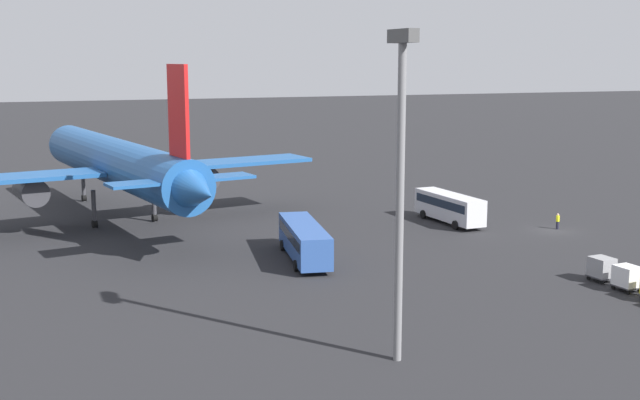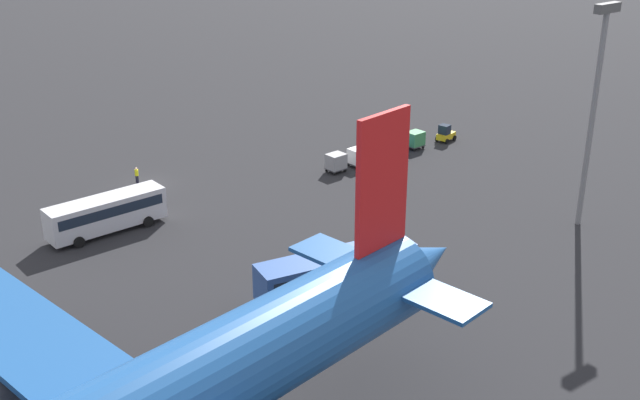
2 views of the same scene
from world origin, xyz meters
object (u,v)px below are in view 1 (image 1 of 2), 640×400
(shuttle_bus_far, at_px, (304,239))
(cargo_cart_grey, at_px, (602,268))
(shuttle_bus_near, at_px, (449,206))
(cargo_cart_white, at_px, (627,277))
(airplane, at_px, (119,164))
(worker_person, at_px, (558,221))

(shuttle_bus_far, bearing_deg, cargo_cart_grey, -117.73)
(shuttle_bus_near, height_order, shuttle_bus_far, shuttle_bus_near)
(cargo_cart_white, bearing_deg, airplane, 39.05)
(cargo_cart_white, bearing_deg, cargo_cart_grey, -0.03)
(worker_person, bearing_deg, airplane, 64.75)
(worker_person, xyz_separation_m, cargo_cart_grey, (-18.70, 9.79, 0.32))
(cargo_cart_grey, bearing_deg, cargo_cart_white, 179.97)
(shuttle_bus_far, bearing_deg, airplane, 39.92)
(shuttle_bus_near, distance_m, shuttle_bus_far, 23.37)
(airplane, bearing_deg, cargo_cart_grey, -148.87)
(airplane, xyz_separation_m, shuttle_bus_near, (-13.73, -34.92, -4.79))
(shuttle_bus_near, distance_m, worker_person, 11.96)
(worker_person, bearing_deg, cargo_cart_white, 155.75)
(cargo_cart_white, bearing_deg, shuttle_bus_far, 47.66)
(airplane, distance_m, shuttle_bus_far, 27.83)
(shuttle_bus_far, distance_m, cargo_cart_grey, 26.25)
(shuttle_bus_far, height_order, cargo_cart_white, shuttle_bus_far)
(shuttle_bus_near, bearing_deg, airplane, 65.39)
(shuttle_bus_near, relative_size, worker_person, 6.32)
(worker_person, bearing_deg, shuttle_bus_far, 95.13)
(cargo_cart_white, xyz_separation_m, cargo_cart_grey, (3.02, -0.00, 0.00))
(shuttle_bus_far, height_order, worker_person, shuttle_bus_far)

